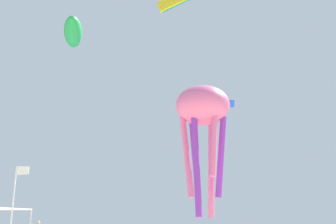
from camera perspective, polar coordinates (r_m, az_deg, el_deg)
name	(u,v)px	position (r m, az deg, el deg)	size (l,w,h in m)	color
banner_flag	(14,207)	(18.04, -21.69, -12.83)	(0.61, 0.06, 4.20)	silver
kite_diamond_blue	(223,105)	(36.55, 8.02, 1.04)	(2.19, 2.19, 3.09)	blue
kite_inflatable_green	(73,32)	(43.49, -13.77, 11.30)	(4.09, 6.73, 2.34)	green
kite_octopus_pink	(203,112)	(22.06, 5.12, -0.01)	(4.31, 4.31, 7.27)	pink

